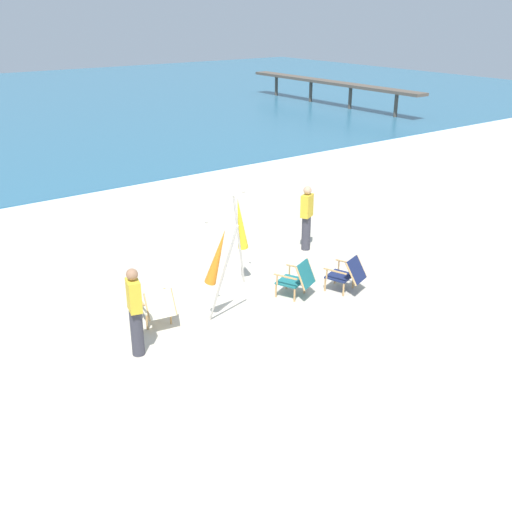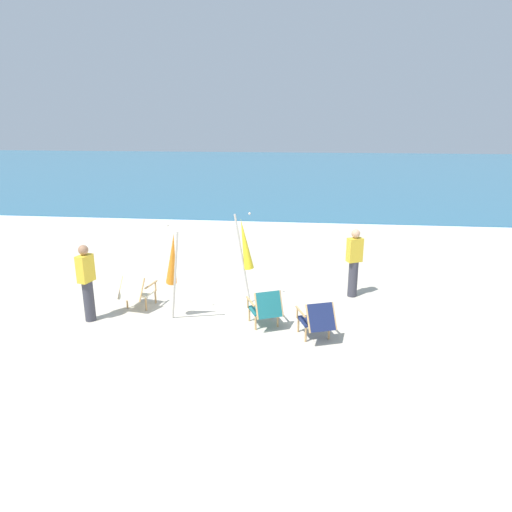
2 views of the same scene
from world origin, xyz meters
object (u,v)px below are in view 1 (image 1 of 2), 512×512
at_px(umbrella_furled_yellow, 240,225).
at_px(person_by_waterline, 307,217).
at_px(beach_chair_front_left, 157,306).
at_px(beach_chair_back_left, 347,273).
at_px(umbrella_furled_orange, 218,258).
at_px(beach_chair_back_right, 297,278).
at_px(person_near_chairs, 135,311).

relative_size(umbrella_furled_yellow, person_by_waterline, 1.29).
bearing_deg(beach_chair_front_left, beach_chair_back_left, -14.98).
xyz_separation_m(beach_chair_back_left, umbrella_furled_yellow, (-1.59, 1.64, 0.96)).
relative_size(umbrella_furled_orange, umbrella_furled_yellow, 0.97).
relative_size(beach_chair_back_right, person_by_waterline, 0.54).
bearing_deg(beach_chair_front_left, umbrella_furled_yellow, 14.18).
xyz_separation_m(beach_chair_front_left, person_near_chairs, (-0.76, -0.70, 0.42)).
relative_size(beach_chair_back_right, umbrella_furled_orange, 0.43).
distance_m(beach_chair_back_left, umbrella_furled_yellow, 2.47).
xyz_separation_m(beach_chair_back_left, beach_chair_back_right, (-1.01, 0.43, 0.01)).
relative_size(beach_chair_back_left, umbrella_furled_orange, 0.45).
xyz_separation_m(beach_chair_back_right, person_by_waterline, (1.88, 1.91, 0.41)).
xyz_separation_m(umbrella_furled_orange, person_near_chairs, (-1.78, -0.15, -0.50)).
xyz_separation_m(umbrella_furled_orange, person_by_waterline, (3.77, 1.84, -0.50)).
bearing_deg(umbrella_furled_orange, person_near_chairs, -175.13).
relative_size(beach_chair_back_left, person_by_waterline, 0.56).
relative_size(umbrella_furled_orange, person_by_waterline, 1.26).
distance_m(person_near_chairs, person_by_waterline, 5.90).
xyz_separation_m(beach_chair_front_left, beach_chair_back_right, (2.91, -0.62, 0.01)).
bearing_deg(umbrella_furled_orange, beach_chair_back_right, -2.11).
bearing_deg(umbrella_furled_yellow, beach_chair_front_left, -165.82).
bearing_deg(beach_chair_front_left, person_by_waterline, 15.10).
xyz_separation_m(beach_chair_front_left, person_by_waterline, (4.79, 1.29, 0.42)).
distance_m(beach_chair_front_left, umbrella_furled_orange, 1.48).
bearing_deg(beach_chair_back_right, beach_chair_front_left, 167.96).
bearing_deg(person_by_waterline, beach_chair_back_left, -110.46).
height_order(beach_chair_back_right, umbrella_furled_yellow, umbrella_furled_yellow).
height_order(umbrella_furled_yellow, person_by_waterline, umbrella_furled_yellow).
bearing_deg(person_near_chairs, beach_chair_front_left, 42.86).
bearing_deg(umbrella_furled_yellow, umbrella_furled_orange, -138.85).
height_order(beach_chair_back_left, person_near_chairs, person_near_chairs).
bearing_deg(beach_chair_back_right, umbrella_furled_yellow, 115.74).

